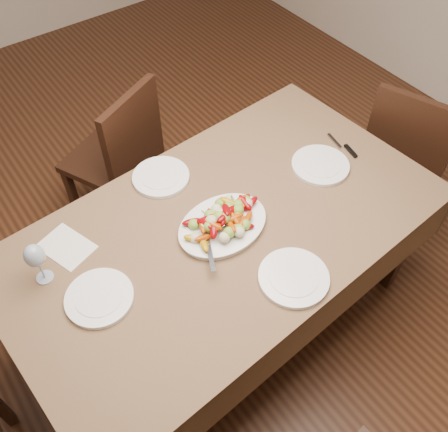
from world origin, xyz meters
TOP-DOWN VIEW (x-y plane):
  - floor at (0.00, 0.00)m, footprint 6.00×6.00m
  - dining_table at (0.08, -0.23)m, footprint 1.91×1.16m
  - chair_far at (0.00, 0.71)m, footprint 0.56×0.56m
  - chair_right at (1.36, -0.23)m, footprint 0.54×0.54m
  - serving_platter at (0.07, -0.24)m, footprint 0.40×0.31m
  - roasted_vegetables at (0.07, -0.24)m, footprint 0.33×0.23m
  - serving_spoon at (0.01, -0.28)m, footprint 0.28×0.18m
  - plate_left at (-0.49, -0.24)m, footprint 0.25×0.25m
  - plate_right at (0.64, -0.21)m, footprint 0.26×0.26m
  - plate_far at (0.02, 0.16)m, footprint 0.25×0.25m
  - plate_near at (0.14, -0.60)m, footprint 0.27×0.27m
  - wine_glass at (-0.61, -0.03)m, footprint 0.08×0.08m
  - menu_card at (-0.49, 0.05)m, footprint 0.21×0.25m
  - table_knife at (0.82, -0.18)m, footprint 0.06×0.20m

SIDE VIEW (x-z plane):
  - floor at x=0.00m, z-range 0.00..0.00m
  - dining_table at x=0.08m, z-range 0.00..0.76m
  - chair_far at x=0.00m, z-range 0.00..0.95m
  - chair_right at x=1.36m, z-range 0.00..0.95m
  - menu_card at x=-0.49m, z-range 0.76..0.76m
  - table_knife at x=0.82m, z-range 0.76..0.77m
  - plate_left at x=-0.49m, z-range 0.76..0.78m
  - plate_right at x=0.64m, z-range 0.76..0.78m
  - plate_far at x=0.02m, z-range 0.76..0.78m
  - plate_near at x=0.14m, z-range 0.76..0.78m
  - serving_platter at x=0.07m, z-range 0.76..0.78m
  - serving_spoon at x=0.01m, z-range 0.79..0.82m
  - roasted_vegetables at x=0.07m, z-range 0.78..0.87m
  - wine_glass at x=-0.61m, z-range 0.76..0.96m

